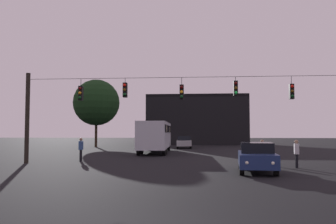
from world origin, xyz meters
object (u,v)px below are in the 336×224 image
at_px(city_bus, 156,134).
at_px(tree_left_silhouette, 96,103).
at_px(car_near_right, 257,157).
at_px(pedestrian_crossing_left, 262,151).
at_px(pedestrian_crossing_right, 81,148).
at_px(car_far_left, 184,142).
at_px(pedestrian_crossing_center, 297,152).

bearing_deg(city_bus, tree_left_silhouette, 129.39).
bearing_deg(car_near_right, pedestrian_crossing_left, 75.53).
bearing_deg(pedestrian_crossing_left, pedestrian_crossing_right, 174.07).
height_order(pedestrian_crossing_right, tree_left_silhouette, tree_left_silhouette).
relative_size(pedestrian_crossing_left, tree_left_silhouette, 0.17).
bearing_deg(pedestrian_crossing_right, city_bus, 68.54).
height_order(city_bus, car_near_right, city_bus).
xyz_separation_m(car_far_left, tree_left_silhouette, (-11.99, 2.15, 5.24)).
height_order(pedestrian_crossing_left, tree_left_silhouette, tree_left_silhouette).
xyz_separation_m(city_bus, tree_left_silhouette, (-9.47, 11.54, 4.17)).
distance_m(car_far_left, pedestrian_crossing_right, 20.79).
bearing_deg(city_bus, car_far_left, 74.99).
distance_m(car_near_right, car_far_left, 25.63).
bearing_deg(pedestrian_crossing_right, pedestrian_crossing_center, -13.61).
bearing_deg(tree_left_silhouette, car_near_right, -58.73).
bearing_deg(car_near_right, car_far_left, 100.40).
bearing_deg(tree_left_silhouette, city_bus, -50.61).
relative_size(car_near_right, pedestrian_crossing_right, 2.72).
xyz_separation_m(car_near_right, tree_left_silhouette, (-16.62, 27.36, 5.24)).
distance_m(car_far_left, tree_left_silhouette, 13.26).
height_order(city_bus, pedestrian_crossing_center, city_bus).
xyz_separation_m(pedestrian_crossing_center, pedestrian_crossing_right, (-13.83, 3.35, 0.02)).
relative_size(pedestrian_crossing_center, tree_left_silhouette, 0.18).
relative_size(city_bus, tree_left_silhouette, 1.21).
distance_m(city_bus, tree_left_silhouette, 15.50).
bearing_deg(pedestrian_crossing_left, pedestrian_crossing_center, -53.39).
relative_size(pedestrian_crossing_right, tree_left_silhouette, 0.18).
bearing_deg(pedestrian_crossing_right, car_near_right, -26.10).
bearing_deg(tree_left_silhouette, pedestrian_crossing_left, -52.59).
xyz_separation_m(pedestrian_crossing_center, tree_left_silhouette, (-19.24, 25.22, 5.13)).
bearing_deg(car_far_left, city_bus, -105.01).
relative_size(city_bus, car_far_left, 2.52).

